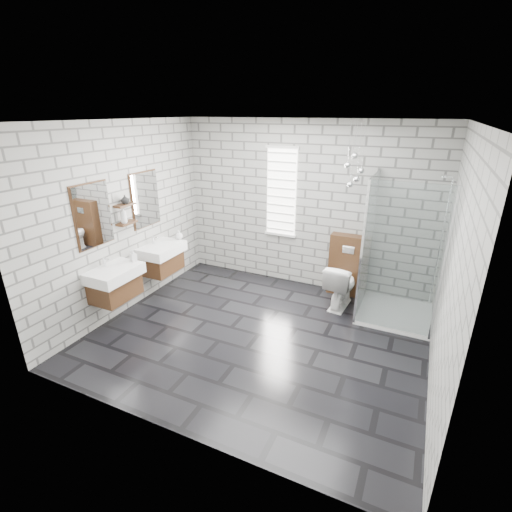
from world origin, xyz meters
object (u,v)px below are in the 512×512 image
Objects in this scene: vanity_right at (160,250)px; shower_enclosure at (390,286)px; vanity_left at (112,274)px; toilet at (341,285)px; cistern_panel at (348,265)px.

shower_enclosure is at bearing 12.21° from vanity_right.
shower_enclosure is at bearing 26.99° from vanity_left.
vanity_right is at bearing 21.40° from toilet.
vanity_left and vanity_right have the same top height.
vanity_right is 3.50m from shower_enclosure.
vanity_left is 1.57× the size of cistern_panel.
toilet is at bearing 174.39° from shower_enclosure.
cistern_panel is at bearing 39.77° from vanity_left.
toilet is at bearing -90.00° from cistern_panel.
vanity_right is at bearing 90.00° from vanity_left.
toilet is (2.71, 1.80, -0.41)m from vanity_left.
cistern_panel is (2.71, 1.25, -0.26)m from vanity_right.
shower_enclosure is (3.41, 0.74, -0.25)m from vanity_right.
vanity_left is 2.27× the size of toilet.
vanity_left is 3.53m from cistern_panel.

